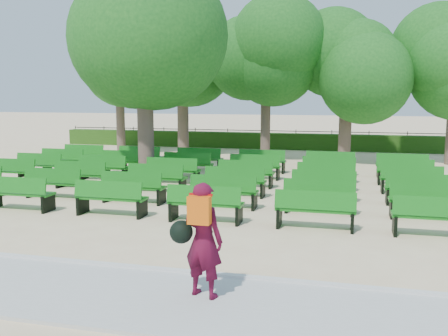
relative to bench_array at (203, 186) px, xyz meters
The scene contains 9 objects.
ground 1.54m from the bench_array, 64.54° to the right, with size 120.00×120.00×0.00m, color beige.
paving 8.82m from the bench_array, 85.70° to the right, with size 30.00×2.20×0.06m, color #B9BAB5.
curb 7.67m from the bench_array, 85.05° to the right, with size 30.00×0.12×0.10m, color silver.
hedge 12.63m from the bench_array, 87.00° to the left, with size 26.00×0.70×0.90m, color #244D13.
fence 13.03m from the bench_array, 87.09° to the left, with size 26.00×0.10×1.02m, color black, non-canonical shape.
tree_line 8.64m from the bench_array, 85.61° to the left, with size 21.80×6.80×7.04m, color #1D631C, non-canonical shape.
bench_array is the anchor object (origin of this frame).
tree_among 5.43m from the bench_array, 160.28° to the left, with size 5.35×5.35×7.35m.
person 8.95m from the bench_array, 73.54° to the right, with size 0.87×0.58×1.76m.
Camera 1 is at (3.96, -14.08, 3.11)m, focal length 40.00 mm.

